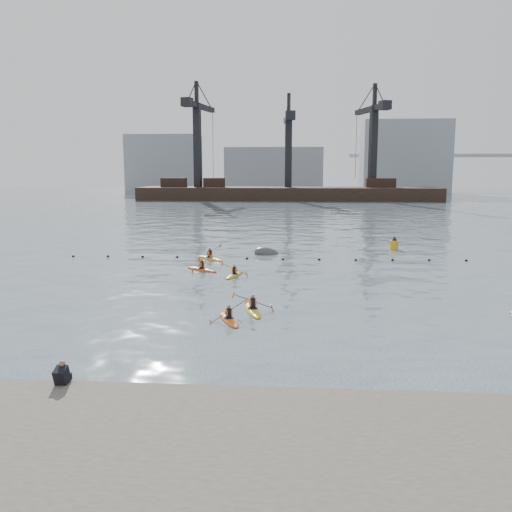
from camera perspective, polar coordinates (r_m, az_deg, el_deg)
The scene contains 12 objects.
ground at distance 23.37m, azimuth -1.05°, elevation -9.41°, with size 400.00×400.00×0.00m, color #394A53.
quay at distance 15.17m, azimuth -4.42°, elevation -20.23°, with size 18.00×7.12×1.77m.
float_line at distance 45.28m, azimuth 0.95°, elevation -0.27°, with size 33.24×0.73×0.24m.
barge_pier at distance 132.19m, azimuth 3.29°, elevation 6.72°, with size 72.00×19.30×29.50m.
skyline at distance 172.34m, azimuth 4.38°, elevation 9.72°, with size 141.00×28.00×22.00m.
kayaker_0 at distance 27.02m, azimuth -2.87°, elevation -6.65°, with size 1.92×2.88×1.21m.
kayaker_1 at distance 28.72m, azimuth -0.34°, elevation -5.66°, with size 2.20×3.30×1.23m.
kayaker_2 at distance 40.41m, azimuth -5.72°, elevation -1.37°, with size 2.82×2.27×1.15m.
kayaker_3 at distance 38.12m, azimuth -2.29°, elevation -1.98°, with size 1.95×2.93×1.06m.
kayaker_5 at distance 45.34m, azimuth -4.88°, elevation -0.20°, with size 2.89×2.94×1.33m.
mooring_buoy at distance 48.07m, azimuth 1.16°, elevation 0.24°, with size 2.32×1.37×1.16m, color #3F4144.
nav_buoy at distance 52.19m, azimuth 14.34°, elevation 1.15°, with size 0.79×0.79×1.44m.
Camera 1 is at (2.07, -22.06, 7.43)m, focal length 38.00 mm.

